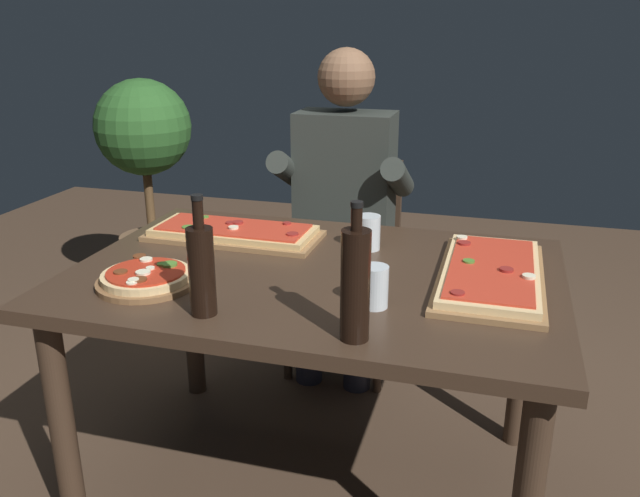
# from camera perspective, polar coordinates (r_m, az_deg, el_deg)

# --- Properties ---
(ground_plane) EXTENTS (6.40, 6.40, 0.00)m
(ground_plane) POSITION_cam_1_polar(r_m,az_deg,el_deg) (2.27, -0.37, -19.61)
(ground_plane) COLOR #4C3828
(dining_table) EXTENTS (1.40, 0.96, 0.74)m
(dining_table) POSITION_cam_1_polar(r_m,az_deg,el_deg) (1.93, -0.41, -4.55)
(dining_table) COLOR #3D2B1E
(dining_table) RESTS_ON ground_plane
(pizza_rectangular_front) EXTENTS (0.57, 0.25, 0.05)m
(pizza_rectangular_front) POSITION_cam_1_polar(r_m,az_deg,el_deg) (2.18, -7.53, 1.39)
(pizza_rectangular_front) COLOR olive
(pizza_rectangular_front) RESTS_ON dining_table
(pizza_rectangular_left) EXTENTS (0.29, 0.59, 0.05)m
(pizza_rectangular_left) POSITION_cam_1_polar(r_m,az_deg,el_deg) (1.87, 14.73, -2.12)
(pizza_rectangular_left) COLOR olive
(pizza_rectangular_left) RESTS_ON dining_table
(pizza_round_far) EXTENTS (0.27, 0.27, 0.05)m
(pizza_round_far) POSITION_cam_1_polar(r_m,az_deg,el_deg) (1.84, -14.95, -2.53)
(pizza_round_far) COLOR brown
(pizza_round_far) RESTS_ON dining_table
(wine_bottle_dark) EXTENTS (0.07, 0.07, 0.30)m
(wine_bottle_dark) POSITION_cam_1_polar(r_m,az_deg,el_deg) (1.60, -10.33, -1.73)
(wine_bottle_dark) COLOR black
(wine_bottle_dark) RESTS_ON dining_table
(oil_bottle_amber) EXTENTS (0.07, 0.07, 0.32)m
(oil_bottle_amber) POSITION_cam_1_polar(r_m,az_deg,el_deg) (1.45, 3.11, -3.09)
(oil_bottle_amber) COLOR black
(oil_bottle_amber) RESTS_ON dining_table
(tumbler_near_camera) EXTENTS (0.08, 0.08, 0.11)m
(tumbler_near_camera) POSITION_cam_1_polar(r_m,az_deg,el_deg) (2.05, 4.24, 1.41)
(tumbler_near_camera) COLOR silver
(tumbler_near_camera) RESTS_ON dining_table
(tumbler_far_side) EXTENTS (0.07, 0.07, 0.11)m
(tumbler_far_side) POSITION_cam_1_polar(r_m,az_deg,el_deg) (1.65, 4.79, -3.56)
(tumbler_far_side) COLOR silver
(tumbler_far_side) RESTS_ON dining_table
(diner_chair) EXTENTS (0.44, 0.44, 0.87)m
(diner_chair) POSITION_cam_1_polar(r_m,az_deg,el_deg) (2.78, 2.49, -0.38)
(diner_chair) COLOR #3D2B1E
(diner_chair) RESTS_ON ground_plane
(seated_diner) EXTENTS (0.53, 0.41, 1.33)m
(seated_diner) POSITION_cam_1_polar(r_m,az_deg,el_deg) (2.59, 1.95, 4.09)
(seated_diner) COLOR #23232D
(seated_diner) RESTS_ON ground_plane
(potted_plant_corner) EXTENTS (0.47, 0.47, 1.16)m
(potted_plant_corner) POSITION_cam_1_polar(r_m,az_deg,el_deg) (3.39, -14.92, 6.58)
(potted_plant_corner) COLOR #846042
(potted_plant_corner) RESTS_ON ground_plane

